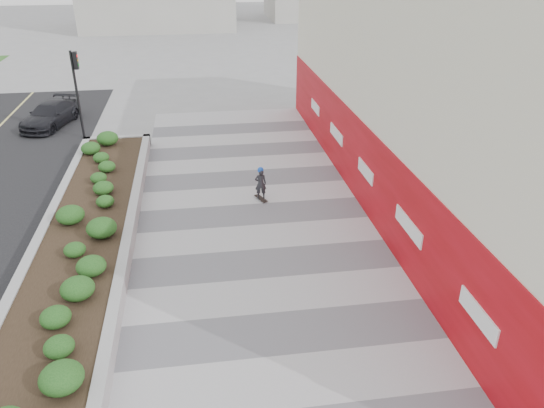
{
  "coord_description": "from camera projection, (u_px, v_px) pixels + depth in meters",
  "views": [
    {
      "loc": [
        -1.8,
        -8.38,
        8.73
      ],
      "look_at": [
        0.45,
        6.73,
        1.1
      ],
      "focal_mm": 35.0,
      "sensor_mm": 36.0,
      "label": 1
    }
  ],
  "objects": [
    {
      "name": "walkway",
      "position": [
        276.0,
        303.0,
        14.2
      ],
      "size": [
        8.0,
        36.0,
        0.01
      ],
      "primitive_type": "cube",
      "color": "#A8A8AD",
      "rests_on": "ground"
    },
    {
      "name": "skateboarder",
      "position": [
        261.0,
        183.0,
        19.56
      ],
      "size": [
        0.45,
        0.74,
        1.32
      ],
      "rotation": [
        0.0,
        0.0,
        0.38
      ],
      "color": "beige",
      "rests_on": "ground"
    },
    {
      "name": "traffic_signal_near",
      "position": [
        77.0,
        82.0,
        24.85
      ],
      "size": [
        0.33,
        0.28,
        4.2
      ],
      "color": "black",
      "rests_on": "ground"
    },
    {
      "name": "planter",
      "position": [
        86.0,
        232.0,
        16.83
      ],
      "size": [
        3.0,
        18.0,
        0.9
      ],
      "color": "#9E9EA0",
      "rests_on": "ground"
    },
    {
      "name": "car_dark",
      "position": [
        50.0,
        115.0,
        27.48
      ],
      "size": [
        2.78,
        4.45,
        1.2
      ],
      "primitive_type": "imported",
      "rotation": [
        0.0,
        0.0,
        -0.28
      ],
      "color": "black",
      "rests_on": "ground"
    },
    {
      "name": "building",
      "position": [
        446.0,
        91.0,
        18.63
      ],
      "size": [
        6.04,
        24.08,
        8.0
      ],
      "color": "silver",
      "rests_on": "ground"
    },
    {
      "name": "ground",
      "position": [
        297.0,
        387.0,
        11.55
      ],
      "size": [
        160.0,
        160.0,
        0.0
      ],
      "primitive_type": "plane",
      "color": "gray",
      "rests_on": "ground"
    },
    {
      "name": "manhole_cover",
      "position": [
        294.0,
        301.0,
        14.27
      ],
      "size": [
        0.44,
        0.44,
        0.01
      ],
      "primitive_type": "cylinder",
      "color": "#595654",
      "rests_on": "ground"
    }
  ]
}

